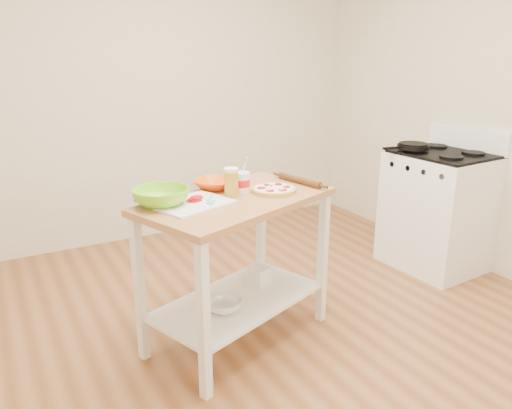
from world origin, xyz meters
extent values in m
cube|color=#975F37|center=(0.00, 0.00, -0.01)|extent=(4.00, 4.50, 0.02)
cube|color=beige|center=(0.00, 2.26, 1.35)|extent=(4.00, 0.02, 2.70)
cube|color=#B07748|center=(-0.20, 0.26, 0.88)|extent=(1.26, 0.95, 0.04)
cube|color=white|center=(-0.20, 0.26, 0.25)|extent=(1.16, 0.86, 0.02)
cube|color=white|center=(-0.59, -0.15, 0.43)|extent=(0.06, 0.06, 0.86)
cube|color=white|center=(-0.77, 0.34, 0.43)|extent=(0.06, 0.06, 0.86)
cube|color=white|center=(0.37, 0.19, 0.43)|extent=(0.06, 0.06, 0.86)
cube|color=white|center=(0.20, 0.68, 0.43)|extent=(0.06, 0.06, 0.86)
cube|color=white|center=(1.69, 0.45, 0.46)|extent=(0.65, 0.74, 0.92)
cube|color=black|center=(1.69, 0.45, 0.93)|extent=(0.60, 0.70, 0.02)
cube|color=white|center=(1.97, 0.47, 1.02)|extent=(0.07, 0.71, 0.18)
cylinder|color=black|center=(1.53, 0.61, 0.98)|extent=(0.25, 0.25, 0.03)
cube|color=black|center=(1.34, 0.65, 0.98)|extent=(0.15, 0.05, 0.02)
cylinder|color=#E0B65F|center=(0.05, 0.26, 0.91)|extent=(0.26, 0.26, 0.02)
cylinder|color=#E0B65F|center=(0.05, 0.26, 0.92)|extent=(0.26, 0.26, 0.01)
cylinder|color=white|center=(0.05, 0.26, 0.92)|extent=(0.23, 0.23, 0.01)
cylinder|color=#B6030C|center=(0.10, 0.31, 0.93)|extent=(0.05, 0.05, 0.01)
cylinder|color=#B6030C|center=(0.03, 0.34, 0.93)|extent=(0.05, 0.05, 0.01)
cylinder|color=#B6030C|center=(-0.02, 0.29, 0.93)|extent=(0.05, 0.05, 0.01)
cylinder|color=#B6030C|center=(-0.01, 0.21, 0.93)|extent=(0.05, 0.05, 0.01)
cylinder|color=#B6030C|center=(0.06, 0.19, 0.93)|extent=(0.05, 0.05, 0.01)
cylinder|color=#B6030C|center=(0.12, 0.24, 0.93)|extent=(0.05, 0.05, 0.01)
sphere|color=white|center=(0.07, 0.31, 0.93)|extent=(0.03, 0.03, 0.03)
sphere|color=white|center=(0.00, 0.31, 0.93)|extent=(0.03, 0.03, 0.03)
sphere|color=white|center=(-0.01, 0.23, 0.93)|extent=(0.03, 0.03, 0.03)
sphere|color=white|center=(0.06, 0.20, 0.93)|extent=(0.03, 0.03, 0.03)
sphere|color=white|center=(0.11, 0.26, 0.93)|extent=(0.03, 0.03, 0.03)
plane|color=#1A5513|center=(0.12, 0.30, 0.93)|extent=(0.03, 0.03, 0.00)
plane|color=#1A5513|center=(0.05, 0.30, 0.93)|extent=(0.02, 0.02, 0.00)
plane|color=#1A5513|center=(0.00, 0.30, 0.93)|extent=(0.03, 0.03, 0.00)
plane|color=#1A5513|center=(-0.01, 0.23, 0.93)|extent=(0.03, 0.03, 0.00)
cube|color=white|center=(-0.47, 0.26, 0.91)|extent=(0.48, 0.41, 0.01)
cube|color=#F4EACC|center=(-0.60, 0.29, 0.92)|extent=(0.03, 0.03, 0.02)
cube|color=#F4EACC|center=(-0.57, 0.30, 0.92)|extent=(0.03, 0.03, 0.02)
cube|color=#F4EACC|center=(-0.54, 0.31, 0.92)|extent=(0.03, 0.03, 0.02)
cube|color=#F4EACC|center=(-0.61, 0.32, 0.92)|extent=(0.03, 0.03, 0.02)
cube|color=#F4EACC|center=(-0.58, 0.33, 0.92)|extent=(0.03, 0.03, 0.02)
cube|color=#F4EACC|center=(-0.55, 0.34, 0.92)|extent=(0.03, 0.03, 0.02)
cylinder|color=#B6030C|center=(-0.45, 0.28, 0.92)|extent=(0.07, 0.07, 0.01)
cylinder|color=#B6030C|center=(-0.44, 0.29, 0.92)|extent=(0.07, 0.07, 0.01)
cylinder|color=#B6030C|center=(-0.43, 0.29, 0.93)|extent=(0.07, 0.07, 0.01)
cube|color=#3CDAC5|center=(-0.38, 0.21, 0.92)|extent=(0.07, 0.07, 0.01)
cylinder|color=#3CDAC5|center=(-0.35, 0.28, 0.92)|extent=(0.07, 0.09, 0.01)
cube|color=silver|center=(-0.55, 0.44, 0.91)|extent=(0.18, 0.02, 0.00)
cube|color=black|center=(-0.68, 0.43, 0.92)|extent=(0.10, 0.02, 0.01)
imported|color=#E8510D|center=(-0.23, 0.50, 0.93)|extent=(0.33, 0.33, 0.06)
imported|color=#7AD11E|center=(-0.62, 0.33, 0.95)|extent=(0.40, 0.40, 0.09)
cylinder|color=gold|center=(-0.21, 0.30, 0.97)|extent=(0.08, 0.08, 0.15)
cylinder|color=white|center=(-0.21, 0.30, 1.06)|extent=(0.08, 0.08, 0.02)
cylinder|color=white|center=(-0.12, 0.35, 0.96)|extent=(0.10, 0.10, 0.12)
cylinder|color=red|center=(-0.12, 0.35, 0.96)|extent=(0.10, 0.10, 0.04)
cylinder|color=silver|center=(-0.10, 0.35, 1.05)|extent=(0.01, 0.06, 0.12)
cylinder|color=#563013|center=(0.29, 0.35, 0.92)|extent=(0.11, 0.35, 0.04)
imported|color=silver|center=(-0.33, 0.18, 0.29)|extent=(0.23, 0.23, 0.07)
cube|color=white|center=(0.02, 0.38, 0.32)|extent=(0.15, 0.15, 0.12)
camera|label=1|loc=(-1.42, -2.15, 1.71)|focal=35.00mm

